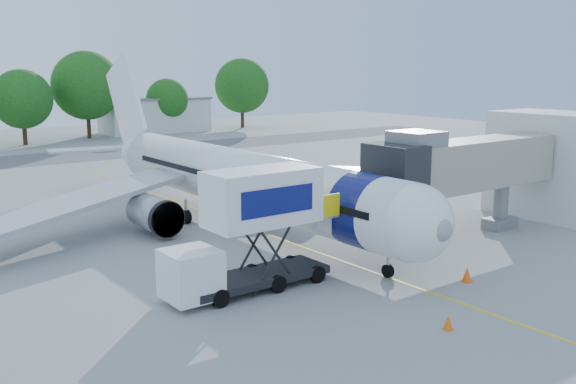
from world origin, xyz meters
TOP-DOWN VIEW (x-y plane):
  - ground at (0.00, 0.00)m, footprint 160.00×160.00m
  - guidance_line at (0.00, 0.00)m, footprint 0.15×70.00m
  - taxiway_strip at (0.00, 42.00)m, footprint 120.00×10.00m
  - aircraft at (0.00, 4.12)m, footprint 34.17×37.73m
  - jet_bridge at (7.99, -7.00)m, footprint 13.90×3.20m
  - terminal_stub at (18.50, -7.00)m, footprint 5.00×8.00m
  - catering_hiloader at (-6.26, -7.00)m, footprint 8.50×2.44m
  - safety_cone_a at (2.48, -12.23)m, footprint 0.46×0.46m
  - safety_cone_b at (-2.69, -15.35)m, footprint 0.38×0.38m
  - outbuilding_right at (22.00, 62.00)m, footprint 16.40×7.40m
  - tree_d at (1.03, 56.59)m, footprint 7.63×7.63m
  - tree_e at (10.43, 59.12)m, footprint 9.57×9.57m
  - tree_f at (23.40, 60.46)m, footprint 6.47×6.47m
  - tree_g at (36.75, 59.86)m, footprint 8.94×8.94m

SIDE VIEW (x-z plane):
  - ground at x=0.00m, z-range 0.00..0.00m
  - taxiway_strip at x=0.00m, z-range 0.00..0.01m
  - guidance_line at x=0.00m, z-range 0.00..0.01m
  - safety_cone_b at x=-2.69m, z-range -0.01..0.59m
  - safety_cone_a at x=2.48m, z-range -0.02..0.72m
  - outbuilding_right at x=22.00m, z-range 0.01..5.31m
  - catering_hiloader at x=-6.26m, z-range 0.01..5.51m
  - aircraft at x=0.00m, z-range -2.73..8.62m
  - terminal_stub at x=18.50m, z-range 0.00..7.00m
  - jet_bridge at x=7.99m, z-range 1.04..7.64m
  - tree_f at x=23.40m, z-range 0.88..9.12m
  - tree_d at x=1.03m, z-range 1.04..10.77m
  - tree_g at x=36.75m, z-range 1.22..12.62m
  - tree_e at x=10.43m, z-range 1.31..13.51m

